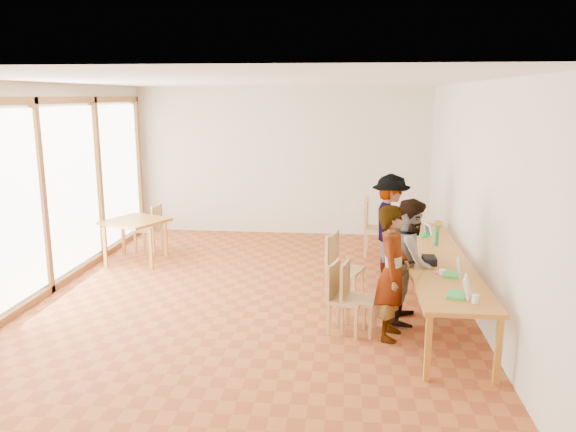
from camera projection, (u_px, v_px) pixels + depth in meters
The scene contains 25 objects.
ground at pixel (250, 300), 7.90m from camera, with size 8.00×8.00×0.00m, color #A95828.
wall_back at pixel (282, 161), 11.47m from camera, with size 6.00×0.10×3.00m, color beige.
wall_front at pixel (144, 299), 3.69m from camera, with size 6.00×0.10×3.00m, color beige.
wall_right at pixel (476, 199), 7.28m from camera, with size 0.10×8.00×3.00m, color beige.
window_wall at pixel (41, 191), 7.88m from camera, with size 0.10×8.00×3.00m, color white.
ceiling at pixel (247, 79), 7.26m from camera, with size 6.00×8.00×0.04m, color white.
communal_table at pixel (435, 260), 7.37m from camera, with size 0.80×4.00×0.75m.
side_table at pixel (135, 224), 9.55m from camera, with size 0.90×0.90×0.75m.
chair_near at pixel (352, 289), 6.76m from camera, with size 0.48×0.48×0.46m.
chair_mid at pixel (340, 290), 6.76m from camera, with size 0.50×0.50×0.46m.
chair_far at pixel (338, 260), 7.78m from camera, with size 0.56×0.56×0.51m.
chair_empty at pixel (372, 221), 10.01m from camera, with size 0.52×0.52×0.54m.
chair_spare at pixel (152, 223), 10.23m from camera, with size 0.44×0.44×0.46m.
person_near at pixel (392, 273), 6.52m from camera, with size 0.58×0.38×1.60m, color gray.
person_mid at pixel (411, 261), 7.04m from camera, with size 0.77×0.60×1.57m, color gray.
person_far at pixel (390, 224), 9.01m from camera, with size 1.03×0.59×1.60m, color gray.
laptop_near at pixel (462, 291), 5.87m from camera, with size 0.29×0.31×0.22m.
laptop_mid at pixel (455, 271), 6.55m from camera, with size 0.25×0.27×0.20m.
laptop_far at pixel (425, 232), 8.44m from camera, with size 0.24×0.26×0.18m.
yellow_mug at pixel (439, 224), 9.03m from camera, with size 0.12×0.12×0.09m, color gold.
green_bottle at pixel (436, 236), 7.87m from camera, with size 0.07×0.07×0.28m, color #1F7E44.
clear_glass at pixel (476, 299), 5.69m from camera, with size 0.07×0.07×0.09m, color silver.
condiment_cup at pixel (443, 272), 6.60m from camera, with size 0.08×0.08×0.06m, color white.
pink_phone at pixel (437, 272), 6.66m from camera, with size 0.05×0.10×0.01m, color #CA4684.
black_pouch at pixel (429, 260), 7.03m from camera, with size 0.16×0.26×0.09m, color black.
Camera 1 is at (1.30, -7.38, 2.81)m, focal length 35.00 mm.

